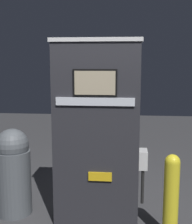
% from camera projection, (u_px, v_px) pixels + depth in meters
% --- Properties ---
extents(gas_pump, '(1.00, 0.44, 1.98)m').
position_uv_depth(gas_pump, '(97.00, 133.00, 3.35)').
color(gas_pump, '#28282D').
rests_on(gas_pump, ground_plane).
extents(safety_bollard, '(0.15, 0.15, 0.88)m').
position_uv_depth(safety_bollard, '(171.00, 196.00, 3.02)').
color(safety_bollard, yellow).
rests_on(safety_bollard, ground_plane).
extents(trash_bin, '(0.40, 0.40, 1.00)m').
position_uv_depth(trash_bin, '(13.00, 171.00, 3.57)').
color(trash_bin, '#51565B').
rests_on(trash_bin, ground_plane).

